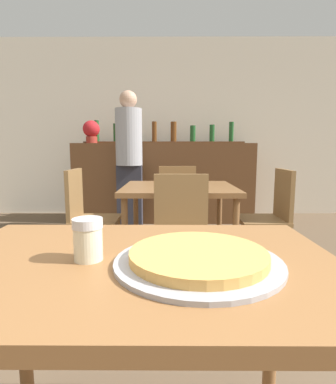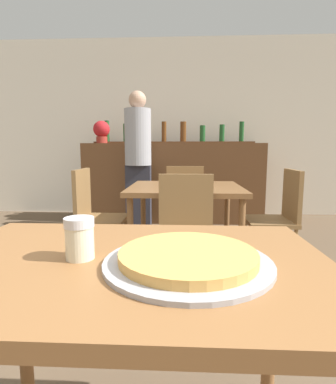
{
  "view_description": "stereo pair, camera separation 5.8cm",
  "coord_description": "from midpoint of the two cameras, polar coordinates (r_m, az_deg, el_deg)",
  "views": [
    {
      "loc": [
        0.09,
        -0.76,
        1.06
      ],
      "look_at": [
        0.08,
        0.55,
        0.87
      ],
      "focal_mm": 28.0,
      "sensor_mm": 36.0,
      "label": 1
    },
    {
      "loc": [
        0.14,
        -0.76,
        1.06
      ],
      "look_at": [
        0.08,
        0.55,
        0.87
      ],
      "focal_mm": 28.0,
      "sensor_mm": 36.0,
      "label": 2
    }
  ],
  "objects": [
    {
      "name": "wall_back",
      "position": [
        4.98,
        1.54,
        12.01
      ],
      "size": [
        8.0,
        0.05,
        2.8
      ],
      "color": "silver",
      "rests_on": "ground_plane"
    },
    {
      "name": "dining_table_near",
      "position": [
        0.86,
        -5.43,
        -18.3
      ],
      "size": [
        1.07,
        0.71,
        0.77
      ],
      "color": "brown",
      "rests_on": "ground_plane"
    },
    {
      "name": "dining_table_far",
      "position": [
        2.61,
        3.94,
        -0.73
      ],
      "size": [
        0.96,
        0.87,
        0.74
      ],
      "color": "brown",
      "rests_on": "ground_plane"
    },
    {
      "name": "bar_counter",
      "position": [
        4.49,
        1.36,
        1.88
      ],
      "size": [
        2.6,
        0.56,
        1.15
      ],
      "color": "brown",
      "rests_on": "ground_plane"
    },
    {
      "name": "bar_back_shelf",
      "position": [
        4.6,
        1.49,
        10.19
      ],
      "size": [
        2.39,
        0.24,
        0.35
      ],
      "color": "brown",
      "rests_on": "bar_counter"
    },
    {
      "name": "chair_far_side_front",
      "position": [
        2.05,
        4.22,
        -7.34
      ],
      "size": [
        0.4,
        0.4,
        0.89
      ],
      "color": "olive",
      "rests_on": "ground_plane"
    },
    {
      "name": "chair_far_side_back",
      "position": [
        3.23,
        3.72,
        -1.66
      ],
      "size": [
        0.4,
        0.4,
        0.89
      ],
      "rotation": [
        0.0,
        0.0,
        3.14
      ],
      "color": "olive",
      "rests_on": "ground_plane"
    },
    {
      "name": "chair_far_side_left",
      "position": [
        2.74,
        -13.33,
        -3.6
      ],
      "size": [
        0.4,
        0.4,
        0.89
      ],
      "rotation": [
        0.0,
        0.0,
        1.57
      ],
      "color": "olive",
      "rests_on": "ground_plane"
    },
    {
      "name": "chair_far_side_right",
      "position": [
        2.77,
        20.96,
        -3.79
      ],
      "size": [
        0.4,
        0.4,
        0.89
      ],
      "rotation": [
        0.0,
        0.0,
        -1.57
      ],
      "color": "olive",
      "rests_on": "ground_plane"
    },
    {
      "name": "pizza_tray",
      "position": [
        0.77,
        5.99,
        -12.49
      ],
      "size": [
        0.42,
        0.42,
        0.04
      ],
      "color": "#A3A3A8",
      "rests_on": "dining_table_near"
    },
    {
      "name": "cheese_shaker",
      "position": [
        0.82,
        -14.53,
        -8.47
      ],
      "size": [
        0.08,
        0.08,
        0.11
      ],
      "color": "beige",
      "rests_on": "dining_table_near"
    },
    {
      "name": "person_standing",
      "position": [
        3.92,
        -5.28,
        6.88
      ],
      "size": [
        0.34,
        0.34,
        1.79
      ],
      "color": "#2D2D38",
      "rests_on": "ground_plane"
    },
    {
      "name": "potted_plant",
      "position": [
        4.57,
        -12.18,
        11.33
      ],
      "size": [
        0.24,
        0.24,
        0.33
      ],
      "color": "maroon",
      "rests_on": "bar_counter"
    }
  ]
}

